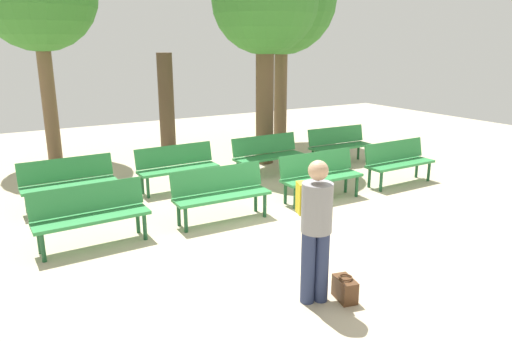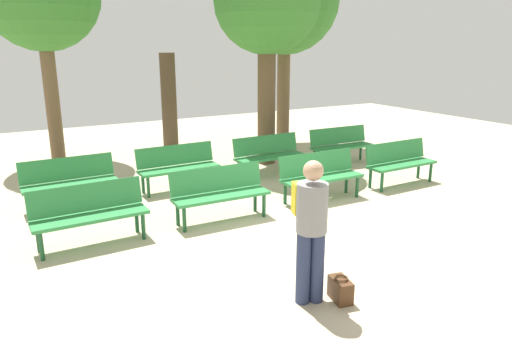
{
  "view_description": "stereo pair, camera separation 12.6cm",
  "coord_description": "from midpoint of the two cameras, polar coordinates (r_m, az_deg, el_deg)",
  "views": [
    {
      "loc": [
        -4.26,
        -5.07,
        2.85
      ],
      "look_at": [
        0.0,
        2.17,
        0.55
      ],
      "focal_mm": 33.13,
      "sensor_mm": 36.0,
      "label": 1
    },
    {
      "loc": [
        -4.16,
        -5.13,
        2.85
      ],
      "look_at": [
        0.0,
        2.17,
        0.55
      ],
      "focal_mm": 33.13,
      "sensor_mm": 36.0,
      "label": 2
    }
  ],
  "objects": [
    {
      "name": "bench_r1_c0",
      "position": [
        8.97,
        -22.06,
        -1.0
      ],
      "size": [
        1.61,
        0.51,
        0.87
      ],
      "rotation": [
        0.0,
        0.0,
        0.02
      ],
      "color": "#2D8442",
      "rests_on": "ground_plane"
    },
    {
      "name": "bench_r0_c0",
      "position": [
        7.2,
        -19.82,
        -4.65
      ],
      "size": [
        1.61,
        0.52,
        0.87
      ],
      "rotation": [
        0.0,
        0.0,
        0.02
      ],
      "color": "#2D8442",
      "rests_on": "ground_plane"
    },
    {
      "name": "bench_r0_c3",
      "position": [
        10.15,
        16.44,
        1.31
      ],
      "size": [
        1.61,
        0.5,
        0.87
      ],
      "rotation": [
        0.0,
        0.0,
        0.01
      ],
      "color": "#2D8442",
      "rests_on": "ground_plane"
    },
    {
      "name": "bench_r0_c1",
      "position": [
        7.74,
        -4.78,
        -2.38
      ],
      "size": [
        1.62,
        0.54,
        0.87
      ],
      "rotation": [
        0.0,
        0.0,
        -0.03
      ],
      "color": "#2D8442",
      "rests_on": "ground_plane"
    },
    {
      "name": "visitor_with_backpack",
      "position": [
        5.23,
        6.49,
        -6.22
      ],
      "size": [
        0.46,
        0.59,
        1.65
      ],
      "rotation": [
        0.0,
        0.0,
        2.81
      ],
      "color": "navy",
      "rests_on": "ground_plane"
    },
    {
      "name": "bench_r1_c1",
      "position": [
        9.48,
        -9.88,
        0.75
      ],
      "size": [
        1.61,
        0.51,
        0.87
      ],
      "rotation": [
        0.0,
        0.0,
        0.02
      ],
      "color": "#2D8442",
      "rests_on": "ground_plane"
    },
    {
      "name": "tree_3",
      "position": [
        13.09,
        -11.05,
        8.19
      ],
      "size": [
        0.41,
        0.41,
        2.59
      ],
      "color": "#4C3A28",
      "rests_on": "ground_plane"
    },
    {
      "name": "tree_0",
      "position": [
        13.63,
        2.86,
        19.93
      ],
      "size": [
        2.99,
        2.99,
        5.49
      ],
      "color": "brown",
      "rests_on": "ground_plane"
    },
    {
      "name": "bench_r1_c3",
      "position": [
        11.54,
        9.67,
        3.35
      ],
      "size": [
        1.61,
        0.53,
        0.87
      ],
      "rotation": [
        0.0,
        0.0,
        -0.03
      ],
      "color": "#2D8442",
      "rests_on": "ground_plane"
    },
    {
      "name": "handbag",
      "position": [
        5.62,
        10.03,
        -13.82
      ],
      "size": [
        0.25,
        0.35,
        0.29
      ],
      "color": "#4C2D19",
      "rests_on": "ground_plane"
    },
    {
      "name": "ground_plane",
      "position": [
        7.2,
        8.38,
        -8.17
      ],
      "size": [
        24.0,
        24.0,
        0.0
      ],
      "primitive_type": "plane",
      "color": "#BCAD8E"
    },
    {
      "name": "bench_r0_c2",
      "position": [
        8.81,
        7.32,
        -0.25
      ],
      "size": [
        1.61,
        0.52,
        0.87
      ],
      "rotation": [
        0.0,
        0.0,
        -0.03
      ],
      "color": "#2D8442",
      "rests_on": "ground_plane"
    },
    {
      "name": "bench_r1_c2",
      "position": [
        10.34,
        1.03,
        2.19
      ],
      "size": [
        1.61,
        0.5,
        0.87
      ],
      "rotation": [
        0.0,
        0.0,
        0.01
      ],
      "color": "#2D8442",
      "rests_on": "ground_plane"
    },
    {
      "name": "tree_1",
      "position": [
        11.26,
        0.78,
        19.59
      ],
      "size": [
        2.43,
        2.43,
        4.99
      ],
      "color": "brown",
      "rests_on": "ground_plane"
    }
  ]
}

